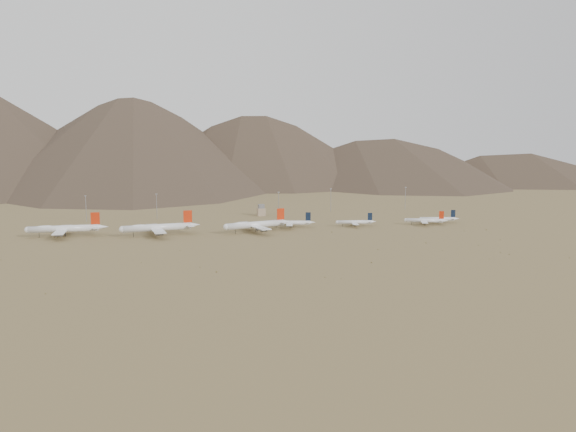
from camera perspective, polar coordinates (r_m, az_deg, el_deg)
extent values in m
plane|color=olive|center=(466.28, -3.36, -2.05)|extent=(3000.00, 3000.00, 0.00)
cylinder|color=white|center=(497.23, -21.83, -1.21)|extent=(54.60, 6.58, 5.63)
sphere|color=white|center=(502.03, -24.91, -1.29)|extent=(5.52, 5.52, 5.52)
cone|color=white|center=(493.52, -18.33, -1.06)|extent=(9.90, 5.24, 5.07)
cube|color=white|center=(497.52, -21.95, -1.31)|extent=(9.59, 50.11, 0.70)
cube|color=white|center=(493.91, -18.83, -1.05)|extent=(5.24, 19.07, 0.34)
cube|color=red|center=(493.00, -18.99, -0.23)|extent=(7.09, 0.63, 9.99)
cylinder|color=black|center=(501.15, -23.96, -1.80)|extent=(0.36, 0.36, 3.82)
cylinder|color=black|center=(499.16, -21.66, -1.71)|extent=(0.45, 0.45, 3.82)
cylinder|color=black|center=(496.41, -21.70, -1.77)|extent=(0.45, 0.45, 3.82)
ellipsoid|color=white|center=(499.32, -23.45, -1.08)|extent=(17.51, 4.53, 3.38)
cylinder|color=slate|center=(507.49, -21.78, -1.29)|extent=(5.49, 2.63, 2.53)
cylinder|color=slate|center=(487.97, -22.11, -1.65)|extent=(5.49, 2.63, 2.53)
cylinder|color=slate|center=(516.29, -21.63, -1.13)|extent=(5.49, 2.63, 2.53)
cylinder|color=slate|center=(479.20, -22.27, -1.82)|extent=(5.49, 2.63, 2.53)
cylinder|color=white|center=(479.30, -13.14, -1.15)|extent=(56.18, 12.82, 5.78)
sphere|color=white|center=(476.09, -16.47, -1.32)|extent=(5.66, 5.66, 5.66)
cone|color=white|center=(484.73, -9.48, -0.90)|extent=(10.64, 6.43, 5.20)
cube|color=white|center=(479.27, -13.27, -1.26)|extent=(15.37, 51.96, 0.72)
cube|color=white|center=(483.80, -10.00, -0.91)|extent=(7.46, 19.95, 0.35)
cube|color=red|center=(482.52, -10.15, -0.04)|extent=(7.27, 1.44, 10.25)
cylinder|color=black|center=(477.65, -15.44, -1.84)|extent=(0.37, 0.37, 3.91)
cylinder|color=black|center=(481.64, -13.02, -1.68)|extent=(0.47, 0.47, 3.91)
cylinder|color=black|center=(478.82, -12.97, -1.74)|extent=(0.47, 0.47, 3.91)
ellipsoid|color=white|center=(477.19, -14.87, -1.05)|extent=(18.29, 6.56, 3.47)
cylinder|color=slate|center=(489.52, -13.44, -1.24)|extent=(5.87, 3.29, 2.60)
cylinder|color=slate|center=(469.49, -13.08, -1.61)|extent=(5.87, 3.29, 2.60)
cylinder|color=slate|center=(498.55, -13.60, -1.09)|extent=(5.87, 3.29, 2.60)
cylinder|color=slate|center=(460.49, -12.91, -1.79)|extent=(5.87, 3.29, 2.60)
cylinder|color=white|center=(484.65, -3.34, -0.88)|extent=(53.54, 18.78, 5.56)
sphere|color=white|center=(473.86, -6.28, -1.12)|extent=(5.45, 5.45, 5.45)
cone|color=white|center=(498.12, -0.21, -0.58)|extent=(10.63, 7.26, 5.01)
cube|color=white|center=(484.32, -3.45, -0.99)|extent=(20.62, 49.95, 0.70)
cube|color=white|center=(496.08, -0.64, -0.60)|extent=(9.36, 19.37, 0.33)
cube|color=red|center=(494.57, -0.75, 0.21)|extent=(6.90, 2.23, 9.87)
cylinder|color=black|center=(477.70, -5.38, -1.60)|extent=(0.36, 0.36, 3.77)
cylinder|color=black|center=(487.07, -3.29, -1.40)|extent=(0.45, 0.45, 3.77)
cylinder|color=black|center=(484.60, -3.15, -1.44)|extent=(0.45, 0.45, 3.77)
ellipsoid|color=white|center=(478.65, -4.85, -0.82)|extent=(17.73, 8.33, 3.34)
cylinder|color=slate|center=(493.37, -3.94, -0.99)|extent=(5.84, 3.76, 2.50)
cylinder|color=slate|center=(475.74, -2.94, -1.32)|extent=(5.84, 3.76, 2.50)
cylinder|color=slate|center=(501.36, -4.37, -0.86)|extent=(5.84, 3.76, 2.50)
cylinder|color=slate|center=(467.86, -2.47, -1.47)|extent=(5.84, 3.76, 2.50)
cylinder|color=white|center=(509.10, 0.23, -0.68)|extent=(35.04, 12.56, 3.82)
sphere|color=white|center=(509.39, -1.75, -0.68)|extent=(3.75, 3.75, 3.75)
cone|color=white|center=(509.45, 2.45, -0.65)|extent=(7.00, 4.92, 3.44)
cube|color=white|center=(509.19, 0.15, -0.74)|extent=(13.05, 30.62, 0.48)
cube|color=white|center=(509.34, 2.13, -0.64)|extent=(5.95, 11.90, 0.23)
cube|color=black|center=(508.56, 2.06, -0.05)|extent=(4.52, 1.48, 7.54)
cylinder|color=black|center=(509.73, -1.15, -1.04)|extent=(0.40, 0.40, 2.62)
cylinder|color=black|center=(510.53, 0.31, -1.02)|extent=(0.50, 0.50, 2.62)
cylinder|color=black|center=(508.64, 0.31, -1.05)|extent=(0.50, 0.50, 2.62)
cylinder|color=slate|center=(517.68, 0.15, -0.71)|extent=(3.84, 2.55, 1.72)
cylinder|color=slate|center=(500.98, 0.15, -0.99)|extent=(3.84, 2.55, 1.72)
cylinder|color=white|center=(519.39, 6.76, -0.62)|extent=(31.55, 9.03, 3.41)
sphere|color=white|center=(516.70, 5.04, -0.64)|extent=(3.35, 3.35, 3.35)
cone|color=white|center=(522.91, 8.65, -0.57)|extent=(6.12, 4.04, 3.07)
cube|color=white|center=(519.35, 6.69, -0.67)|extent=(9.81, 27.42, 0.43)
cube|color=white|center=(522.35, 8.38, -0.56)|extent=(4.63, 10.59, 0.20)
cube|color=black|center=(521.55, 8.33, -0.05)|extent=(4.08, 1.04, 6.74)
cylinder|color=black|center=(517.89, 5.55, -0.95)|extent=(0.36, 0.36, 2.34)
cylinder|color=black|center=(520.76, 6.80, -0.92)|extent=(0.45, 0.45, 2.34)
cylinder|color=black|center=(519.10, 6.84, -0.94)|extent=(0.45, 0.45, 2.34)
cylinder|color=slate|center=(526.81, 6.53, -0.64)|extent=(3.37, 2.08, 1.54)
cylinder|color=slate|center=(512.14, 6.84, -0.89)|extent=(3.37, 2.08, 1.54)
cylinder|color=white|center=(539.49, 13.68, -0.44)|extent=(32.69, 15.87, 3.66)
sphere|color=white|center=(537.86, 11.89, -0.41)|extent=(3.59, 3.59, 3.59)
cone|color=white|center=(541.89, 15.66, -0.44)|extent=(6.86, 5.31, 3.30)
cube|color=white|center=(539.49, 13.60, -0.50)|extent=(15.70, 28.85, 0.46)
cube|color=white|center=(541.49, 15.38, -0.43)|extent=(6.88, 11.33, 0.22)
cube|color=red|center=(540.71, 15.33, 0.10)|extent=(4.20, 1.93, 7.23)
cylinder|color=black|center=(538.74, 12.42, -0.74)|extent=(0.39, 0.39, 2.51)
cylinder|color=black|center=(540.91, 13.73, -0.75)|extent=(0.48, 0.48, 2.51)
cylinder|color=black|center=(539.11, 13.75, -0.78)|extent=(0.48, 0.48, 2.51)
cylinder|color=slate|center=(547.58, 13.51, -0.47)|extent=(3.74, 2.78, 1.65)
cylinder|color=slate|center=(531.66, 13.69, -0.72)|extent=(3.74, 2.78, 1.65)
cylinder|color=white|center=(554.69, 14.95, -0.28)|extent=(31.86, 11.10, 3.47)
sphere|color=white|center=(550.68, 13.35, -0.29)|extent=(3.40, 3.40, 3.40)
cone|color=white|center=(559.65, 16.72, -0.25)|extent=(6.34, 4.42, 3.12)
cube|color=white|center=(554.59, 14.89, -0.34)|extent=(11.59, 27.82, 0.43)
cube|color=white|center=(558.89, 16.47, -0.25)|extent=(5.31, 10.80, 0.21)
cube|color=black|center=(558.08, 16.43, 0.24)|extent=(4.11, 1.31, 6.85)
cylinder|color=black|center=(552.24, 13.82, -0.59)|extent=(0.37, 0.37, 2.37)
cylinder|color=black|center=(556.09, 14.98, -0.57)|extent=(0.46, 0.46, 2.37)
cylinder|color=black|center=(554.44, 15.03, -0.60)|extent=(0.46, 0.46, 2.37)
cylinder|color=slate|center=(562.04, 14.68, -0.31)|extent=(3.48, 2.29, 1.56)
cylinder|color=slate|center=(547.39, 15.09, -0.54)|extent=(3.48, 2.29, 1.56)
cube|color=tan|center=(587.85, -2.74, 0.41)|extent=(8.00, 8.00, 8.00)
cube|color=slate|center=(587.10, -2.74, 0.99)|extent=(6.00, 6.00, 4.00)
cylinder|color=gray|center=(578.68, -19.83, 0.68)|extent=(0.50, 0.50, 25.00)
cube|color=gray|center=(577.32, -19.89, 1.94)|extent=(2.00, 0.60, 0.80)
cylinder|color=gray|center=(577.17, -13.20, 0.92)|extent=(0.50, 0.50, 25.00)
cube|color=gray|center=(575.81, -13.24, 2.19)|extent=(2.00, 0.60, 0.80)
cylinder|color=gray|center=(581.77, -0.96, 1.18)|extent=(0.50, 0.50, 25.00)
cube|color=gray|center=(580.43, -0.96, 2.44)|extent=(2.00, 0.60, 0.80)
cylinder|color=gray|center=(621.67, 4.37, 1.59)|extent=(0.50, 0.50, 25.00)
cube|color=gray|center=(620.41, 4.38, 2.77)|extent=(2.00, 0.60, 0.80)
cylinder|color=gray|center=(652.98, 11.83, 1.75)|extent=(0.50, 0.50, 25.00)
cube|color=gray|center=(651.78, 11.86, 2.87)|extent=(2.00, 0.60, 0.80)
ellipsoid|color=olive|center=(425.00, 26.68, -3.82)|extent=(0.72, 0.72, 0.42)
ellipsoid|color=olive|center=(320.17, -23.42, -7.25)|extent=(0.67, 0.67, 0.47)
ellipsoid|color=olive|center=(412.79, -10.91, -3.45)|extent=(0.82, 0.82, 0.42)
ellipsoid|color=olive|center=(484.88, 4.50, -1.63)|extent=(0.86, 0.86, 0.70)
ellipsoid|color=olive|center=(447.07, 13.84, -2.65)|extent=(0.95, 0.95, 0.62)
ellipsoid|color=olive|center=(513.82, 17.45, -1.44)|extent=(0.78, 0.78, 0.58)
ellipsoid|color=olive|center=(420.13, -27.16, -3.98)|extent=(0.88, 0.88, 0.46)
ellipsoid|color=olive|center=(328.80, 3.77, -6.22)|extent=(0.70, 0.70, 0.47)
ellipsoid|color=olive|center=(447.47, 18.78, -2.85)|extent=(0.74, 0.74, 0.45)
ellipsoid|color=olive|center=(420.17, 15.44, -3.40)|extent=(0.62, 0.62, 0.33)
ellipsoid|color=olive|center=(421.28, 21.55, -3.62)|extent=(0.71, 0.71, 0.54)
ellipsoid|color=olive|center=(478.01, 20.77, -2.27)|extent=(0.87, 0.87, 0.50)
ellipsoid|color=olive|center=(343.27, -7.26, -5.63)|extent=(1.03, 1.03, 0.83)
ellipsoid|color=olive|center=(413.39, 9.13, -3.38)|extent=(0.79, 0.79, 0.55)
ellipsoid|color=olive|center=(526.05, 19.49, -1.31)|extent=(1.00, 1.00, 0.82)
ellipsoid|color=olive|center=(426.40, 20.75, -3.46)|extent=(0.68, 0.68, 0.41)
ellipsoid|color=olive|center=(326.44, 5.43, -6.35)|extent=(0.51, 0.51, 0.38)
ellipsoid|color=olive|center=(357.82, -8.93, -5.14)|extent=(0.66, 0.66, 0.46)
ellipsoid|color=olive|center=(369.90, 8.49, -4.68)|extent=(0.90, 0.90, 0.76)
ellipsoid|color=olive|center=(380.72, -25.30, -5.03)|extent=(0.63, 0.63, 0.36)
ellipsoid|color=olive|center=(400.08, 19.77, -4.13)|extent=(0.51, 0.51, 0.46)
ellipsoid|color=olive|center=(378.48, -14.67, -4.59)|extent=(0.59, 0.59, 0.44)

